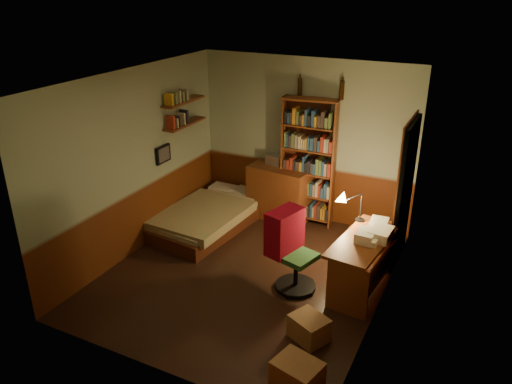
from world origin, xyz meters
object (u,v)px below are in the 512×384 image
at_px(bed, 209,209).
at_px(mini_stereo, 276,159).
at_px(bookshelf, 308,162).
at_px(dresser, 279,193).
at_px(cardboard_box_b, 309,328).
at_px(desk_lamp, 362,198).
at_px(cardboard_box_a, 297,376).
at_px(desk, 362,263).
at_px(office_chair, 296,258).

distance_m(bed, mini_stereo, 1.36).
bearing_deg(bookshelf, bed, -153.26).
height_order(dresser, cardboard_box_b, dresser).
xyz_separation_m(bed, desk_lamp, (2.44, -0.13, 0.73)).
xyz_separation_m(dresser, cardboard_box_b, (1.53, -2.64, -0.30)).
bearing_deg(cardboard_box_a, cardboard_box_b, 102.18).
xyz_separation_m(mini_stereo, cardboard_box_b, (1.64, -2.76, -0.82)).
distance_m(bed, bookshelf, 1.73).
bearing_deg(desk_lamp, mini_stereo, 148.84).
relative_size(desk, cardboard_box_b, 3.35).
bearing_deg(desk, desk_lamp, 118.20).
distance_m(bookshelf, desk_lamp, 1.52).
bearing_deg(desk_lamp, desk, -67.45).
distance_m(office_chair, cardboard_box_b, 1.02).
height_order(dresser, mini_stereo, mini_stereo).
height_order(desk, cardboard_box_a, desk).
distance_m(bed, office_chair, 2.15).
relative_size(dresser, bookshelf, 0.49).
height_order(bed, mini_stereo, mini_stereo).
bearing_deg(dresser, bookshelf, 16.78).
distance_m(bed, desk, 2.69).
xyz_separation_m(bed, desk, (2.63, -0.60, 0.05)).
height_order(desk_lamp, office_chair, desk_lamp).
bearing_deg(cardboard_box_a, mini_stereo, 117.18).
height_order(bookshelf, desk, bookshelf).
height_order(bed, cardboard_box_a, bed).
bearing_deg(cardboard_box_a, bed, 134.59).
bearing_deg(mini_stereo, dresser, -33.50).
bearing_deg(office_chair, mini_stereo, 136.81).
bearing_deg(cardboard_box_b, desk, 79.27).
relative_size(cardboard_box_a, cardboard_box_b, 1.12).
relative_size(bed, desk_lamp, 3.04).
relative_size(bookshelf, cardboard_box_b, 5.18).
relative_size(bed, mini_stereo, 6.70).
distance_m(dresser, cardboard_box_b, 3.06).
bearing_deg(cardboard_box_b, desk_lamp, 88.40).
relative_size(dresser, cardboard_box_b, 2.53).
distance_m(desk, desk_lamp, 0.84).
xyz_separation_m(dresser, desk_lamp, (1.58, -0.93, 0.59)).
bearing_deg(cardboard_box_a, desk_lamp, 92.67).
relative_size(dresser, mini_stereo, 3.32).
bearing_deg(desk, dresser, 148.02).
distance_m(desk, cardboard_box_a, 2.00).
height_order(bed, bookshelf, bookshelf).
relative_size(desk, office_chair, 1.46).
distance_m(bed, dresser, 1.19).
height_order(mini_stereo, desk_lamp, desk_lamp).
bearing_deg(bookshelf, mini_stereo, 168.53).
bearing_deg(mini_stereo, cardboard_box_a, -48.85).
distance_m(dresser, mini_stereo, 0.54).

